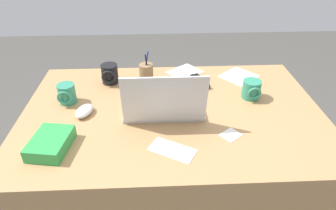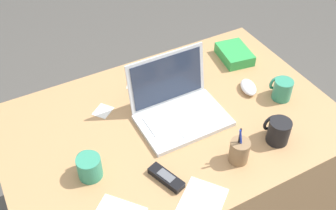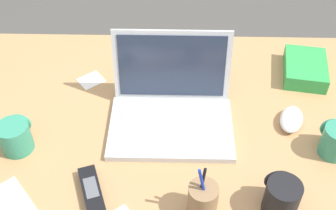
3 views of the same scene
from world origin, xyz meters
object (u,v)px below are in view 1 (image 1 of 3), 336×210
computer_mouse (84,111)px  coffee_mug_white (110,74)px  coffee_mug_tall (252,89)px  cordless_phone (200,82)px  coffee_mug_spare (67,94)px  laptop (164,104)px  snack_bag (51,143)px  pen_holder (146,73)px

computer_mouse → coffee_mug_white: size_ratio=1.09×
coffee_mug_tall → cordless_phone: (0.22, -0.15, -0.03)m
coffee_mug_spare → coffee_mug_tall: bearing=-179.8°
laptop → coffee_mug_tall: bearing=-164.7°
computer_mouse → coffee_mug_spare: coffee_mug_spare is taller
cordless_phone → laptop: bearing=53.5°
computer_mouse → coffee_mug_tall: (-0.76, -0.10, 0.03)m
laptop → computer_mouse: size_ratio=3.24×
coffee_mug_spare → snack_bag: size_ratio=0.52×
coffee_mug_spare → computer_mouse: bearing=132.5°
computer_mouse → cordless_phone: computer_mouse is taller
coffee_mug_white → coffee_mug_spare: (0.17, 0.18, -0.00)m
cordless_phone → snack_bag: size_ratio=0.82×
laptop → computer_mouse: bearing=-1.5°
cordless_phone → snack_bag: bearing=37.3°
snack_bag → cordless_phone: bearing=-142.7°
coffee_mug_white → snack_bag: (0.16, 0.50, -0.02)m
pen_holder → coffee_mug_white: bearing=3.3°
computer_mouse → coffee_mug_tall: 0.77m
coffee_mug_spare → laptop: bearing=165.8°
coffee_mug_white → coffee_mug_spare: 0.25m
computer_mouse → coffee_mug_spare: (0.09, -0.10, 0.03)m
cordless_phone → computer_mouse: bearing=25.1°
laptop → cordless_phone: bearing=-126.5°
laptop → coffee_mug_white: 0.39m
coffee_mug_white → coffee_mug_spare: bearing=46.5°
coffee_mug_white → snack_bag: 0.53m
coffee_mug_spare → snack_bag: 0.32m
coffee_mug_white → cordless_phone: coffee_mug_white is taller
computer_mouse → pen_holder: bearing=-112.9°
laptop → cordless_phone: laptop is taller
coffee_mug_spare → cordless_phone: size_ratio=0.63×
cordless_phone → pen_holder: pen_holder is taller
coffee_mug_white → coffee_mug_tall: 0.70m
laptop → snack_bag: (0.43, 0.21, -0.02)m
computer_mouse → coffee_mug_white: 0.30m
coffee_mug_white → coffee_mug_tall: size_ratio=1.01×
coffee_mug_spare → pen_holder: pen_holder is taller
coffee_mug_tall → snack_bag: coffee_mug_tall is taller
pen_holder → snack_bag: (0.35, 0.51, -0.02)m
coffee_mug_white → snack_bag: bearing=72.2°
laptop → cordless_phone: (-0.19, -0.26, -0.04)m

